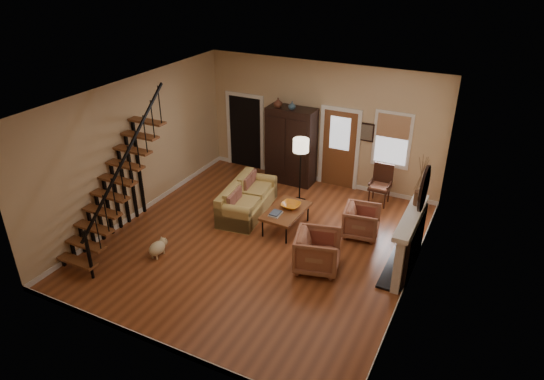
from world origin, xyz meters
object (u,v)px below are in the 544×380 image
at_px(armchair_left, 318,251).
at_px(armchair_right, 362,221).
at_px(side_chair, 380,185).
at_px(sofa, 247,199).
at_px(coffee_table, 286,219).
at_px(floor_lamp, 300,171).
at_px(armoire, 291,146).

height_order(armchair_left, armchair_right, armchair_left).
bearing_deg(armchair_left, armchair_right, -28.95).
bearing_deg(armchair_right, side_chair, -6.95).
height_order(sofa, side_chair, side_chair).
relative_size(sofa, coffee_table, 1.55).
bearing_deg(armchair_right, armchair_left, 156.62).
bearing_deg(floor_lamp, armoire, 125.36).
distance_m(coffee_table, floor_lamp, 1.50).
xyz_separation_m(sofa, armchair_left, (2.38, -1.38, 0.03)).
xyz_separation_m(coffee_table, armchair_right, (1.64, 0.50, 0.11)).
distance_m(armoire, coffee_table, 2.66).
bearing_deg(coffee_table, floor_lamp, 100.50).
distance_m(floor_lamp, side_chair, 2.04).
height_order(coffee_table, floor_lamp, floor_lamp).
bearing_deg(armchair_left, floor_lamp, 16.64).
xyz_separation_m(armoire, side_chair, (2.55, -0.20, -0.54)).
bearing_deg(side_chair, coffee_table, -126.51).
relative_size(armoire, side_chair, 2.06).
bearing_deg(armoire, sofa, -95.66).
bearing_deg(side_chair, floor_lamp, -156.57).
relative_size(armchair_right, side_chair, 0.77).
height_order(sofa, coffee_table, sofa).
bearing_deg(side_chair, armchair_right, -88.31).
distance_m(sofa, armchair_left, 2.75).
bearing_deg(sofa, armoire, 76.98).
height_order(armoire, side_chair, armoire).
bearing_deg(sofa, floor_lamp, 42.34).
distance_m(armoire, armchair_left, 4.13).
bearing_deg(floor_lamp, armchair_left, -59.15).
xyz_separation_m(coffee_table, armchair_left, (1.22, -1.10, 0.16)).
bearing_deg(coffee_table, armoire, 112.20).
bearing_deg(sofa, side_chair, 26.88).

